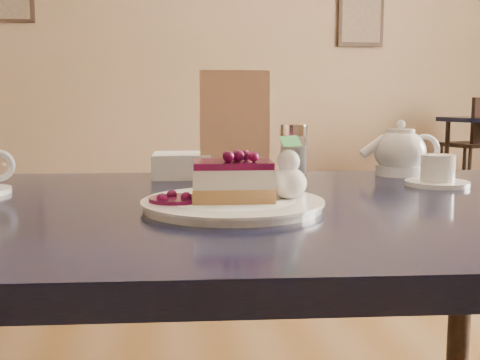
{
  "coord_description": "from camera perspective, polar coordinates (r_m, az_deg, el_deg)",
  "views": [
    {
      "loc": [
        -0.21,
        -0.78,
        0.84
      ],
      "look_at": [
        -0.11,
        -0.05,
        0.74
      ],
      "focal_mm": 45.0,
      "sensor_mm": 36.0,
      "label": 1
    }
  ],
  "objects": [
    {
      "name": "whipped_cream",
      "position": [
        0.84,
        4.59,
        -0.25
      ],
      "size": [
        0.05,
        0.05,
        0.05
      ],
      "color": "white",
      "rests_on": "dessert_plate"
    },
    {
      "name": "berry_sauce",
      "position": [
        0.82,
        -6.12,
        -1.85
      ],
      "size": [
        0.07,
        0.07,
        0.01
      ],
      "primitive_type": "cylinder",
      "color": "#470A2F",
      "rests_on": "dessert_plate"
    },
    {
      "name": "dessert_plate",
      "position": [
        0.83,
        -0.69,
        -2.36
      ],
      "size": [
        0.24,
        0.24,
        0.01
      ],
      "primitive_type": "cylinder",
      "color": "white",
      "rests_on": "main_table"
    },
    {
      "name": "main_table",
      "position": [
        0.89,
        -0.85,
        -6.79
      ],
      "size": [
        1.15,
        0.81,
        0.69
      ],
      "rotation": [
        0.0,
        0.0,
        -0.07
      ],
      "color": "black",
      "rests_on": "ground"
    },
    {
      "name": "napkin_stack",
      "position": [
        1.16,
        -5.51,
        1.41
      ],
      "size": [
        0.12,
        0.12,
        0.05
      ],
      "primitive_type": "cube",
      "rotation": [
        0.0,
        0.0,
        -0.07
      ],
      "color": "white",
      "rests_on": "main_table"
    },
    {
      "name": "menu_card",
      "position": [
        1.12,
        -0.53,
        5.22
      ],
      "size": [
        0.13,
        0.04,
        0.2
      ],
      "primitive_type": "cube",
      "rotation": [
        0.0,
        0.0,
        -0.07
      ],
      "color": "#CCB394",
      "rests_on": "main_table"
    },
    {
      "name": "cheesecake_slice",
      "position": [
        0.82,
        -0.7,
        -0.09
      ],
      "size": [
        0.12,
        0.09,
        0.05
      ],
      "rotation": [
        0.0,
        0.0,
        -0.07
      ],
      "color": "#B58749",
      "rests_on": "dessert_plate"
    },
    {
      "name": "tea_set",
      "position": [
        1.19,
        15.52,
        2.14
      ],
      "size": [
        0.16,
        0.25,
        0.1
      ],
      "color": "white",
      "rests_on": "main_table"
    },
    {
      "name": "sugar_shaker",
      "position": [
        1.17,
        5.09,
        2.89
      ],
      "size": [
        0.05,
        0.05,
        0.1
      ],
      "color": "white",
      "rests_on": "main_table"
    }
  ]
}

